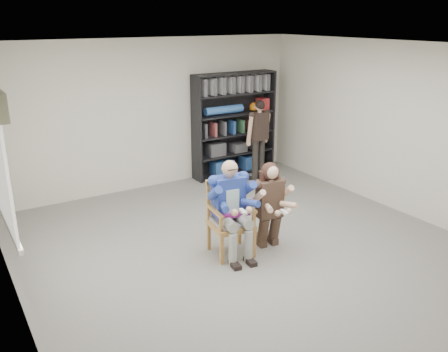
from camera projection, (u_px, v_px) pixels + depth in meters
room_shell at (262, 160)px, 6.08m from camera, size 6.00×7.00×2.80m
floor at (259, 257)px, 6.53m from camera, size 6.00×7.00×0.01m
armchair at (231, 219)px, 6.49m from camera, size 0.68×0.66×1.05m
seated_man at (231, 208)px, 6.44m from camera, size 0.69×0.89×1.36m
kneeling_woman at (270, 207)px, 6.65m from camera, size 0.63×0.90×1.24m
bookshelf at (234, 125)px, 9.69m from camera, size 1.80×0.38×2.10m
standing_man at (259, 141)px, 9.35m from camera, size 0.53×0.33×1.63m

